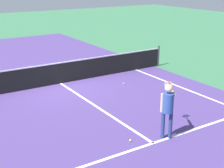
% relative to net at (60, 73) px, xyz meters
% --- Properties ---
extents(ground_plane, '(60.00, 60.00, 0.00)m').
position_rel_net_xyz_m(ground_plane, '(0.00, 0.00, -0.49)').
color(ground_plane, '#38724C').
extents(court_surface_inbounds, '(10.62, 24.40, 0.00)m').
position_rel_net_xyz_m(court_surface_inbounds, '(0.00, 0.00, -0.49)').
color(court_surface_inbounds, '#4C387A').
rests_on(court_surface_inbounds, ground_plane).
extents(line_service_near, '(8.22, 0.10, 0.01)m').
position_rel_net_xyz_m(line_service_near, '(0.00, -6.40, -0.49)').
color(line_service_near, white).
rests_on(line_service_near, ground_plane).
extents(line_center_service, '(0.10, 6.40, 0.01)m').
position_rel_net_xyz_m(line_center_service, '(0.00, -3.20, -0.49)').
color(line_center_service, white).
rests_on(line_center_service, ground_plane).
extents(net, '(11.19, 0.09, 1.07)m').
position_rel_net_xyz_m(net, '(0.00, 0.00, 0.00)').
color(net, '#33383D').
rests_on(net, ground_plane).
extents(player_near, '(0.90, 0.98, 1.65)m').
position_rel_net_xyz_m(player_near, '(0.54, -6.33, 0.54)').
color(player_near, navy).
rests_on(player_near, ground_plane).
extents(tennis_ball_mid_court, '(0.07, 0.07, 0.07)m').
position_rel_net_xyz_m(tennis_ball_mid_court, '(-0.48, -5.97, -0.46)').
color(tennis_ball_mid_court, '#CCE033').
rests_on(tennis_ball_mid_court, ground_plane).
extents(tennis_ball_near_net, '(0.07, 0.07, 0.07)m').
position_rel_net_xyz_m(tennis_ball_near_net, '(2.28, -1.59, -0.46)').
color(tennis_ball_near_net, '#CCE033').
rests_on(tennis_ball_near_net, ground_plane).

